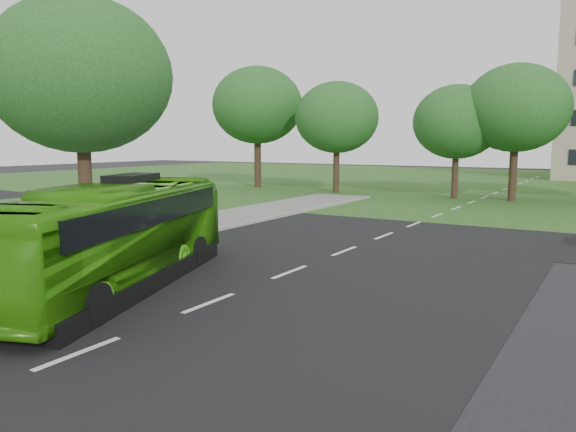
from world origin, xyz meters
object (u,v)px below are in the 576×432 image
object	(u,v)px
tree_park_f	(257,105)
bus	(116,236)
tree_park_c	(516,108)
tree_side_near	(80,76)
tree_park_a	(337,118)
tree_park_b	(457,122)

from	to	relation	value
tree_park_f	bus	xyz separation A→B (m)	(16.35, -31.11, -5.81)
tree_park_c	bus	distance (m)	31.27
tree_park_c	tree_side_near	xyz separation A→B (m)	(-12.94, -25.30, 0.47)
tree_park_a	tree_side_near	bearing A→B (deg)	-89.31
tree_park_a	tree_park_f	bearing A→B (deg)	170.83
tree_park_a	tree_park_c	xyz separation A→B (m)	(13.23, 0.67, 0.37)
tree_park_a	tree_park_c	bearing A→B (deg)	2.91
tree_park_b	tree_park_f	size ratio (longest dim) A/B	0.76
tree_side_near	bus	world-z (taller)	tree_side_near
tree_park_b	tree_park_f	bearing A→B (deg)	176.44
tree_park_f	tree_side_near	distance (m)	27.48
tree_park_f	tree_side_near	world-z (taller)	tree_park_f
tree_park_b	tree_park_f	world-z (taller)	tree_park_f
tree_park_a	tree_side_near	xyz separation A→B (m)	(0.30, -24.63, 0.84)
tree_park_b	bus	xyz separation A→B (m)	(-1.58, -30.00, -4.01)
tree_park_c	bus	xyz separation A→B (m)	(-5.44, -30.40, -4.88)
tree_park_b	tree_park_a	bearing A→B (deg)	-178.37
tree_park_a	bus	xyz separation A→B (m)	(7.79, -29.73, -4.51)
tree_park_c	tree_park_f	xyz separation A→B (m)	(-21.79, 0.71, 0.93)
tree_side_near	bus	size ratio (longest dim) A/B	0.95
tree_park_f	bus	world-z (taller)	tree_park_f
tree_park_b	tree_side_near	size ratio (longest dim) A/B	0.81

